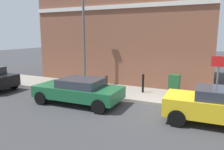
% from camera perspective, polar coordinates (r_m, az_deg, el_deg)
% --- Properties ---
extents(ground, '(80.00, 80.00, 0.00)m').
position_cam_1_polar(ground, '(10.16, 12.91, -8.82)').
color(ground, '#38383A').
extents(sidewalk, '(2.76, 30.00, 0.15)m').
position_cam_1_polar(sidewalk, '(14.12, -9.87, -2.94)').
color(sidewalk, gray).
rests_on(sidewalk, ground).
extents(corner_building, '(6.46, 11.79, 7.67)m').
position_cam_1_polar(corner_building, '(16.84, 4.96, 12.20)').
color(corner_building, brown).
rests_on(corner_building, ground).
extents(car_green, '(2.04, 4.25, 1.25)m').
position_cam_1_polar(car_green, '(10.70, -8.59, -3.90)').
color(car_green, '#195933').
rests_on(car_green, ground).
extents(utility_cabinet, '(0.46, 0.61, 1.15)m').
position_cam_1_polar(utility_cabinet, '(11.75, 15.85, -2.87)').
color(utility_cabinet, '#1E4C28').
rests_on(utility_cabinet, sidewalk).
extents(bollard_near_cabinet, '(0.14, 0.14, 1.04)m').
position_cam_1_polar(bollard_near_cabinet, '(12.21, 8.07, -1.97)').
color(bollard_near_cabinet, black).
rests_on(bollard_near_cabinet, sidewalk).
extents(bollard_far_kerb, '(0.14, 0.14, 1.04)m').
position_cam_1_polar(bollard_far_kerb, '(11.59, -1.45, -2.53)').
color(bollard_far_kerb, black).
rests_on(bollard_far_kerb, sidewalk).
extents(street_sign, '(0.08, 0.60, 2.30)m').
position_cam_1_polar(street_sign, '(10.31, 25.85, 0.21)').
color(street_sign, '#59595B').
rests_on(street_sign, sidewalk).
extents(lamppost, '(0.20, 0.44, 5.72)m').
position_cam_1_polar(lamppost, '(13.49, -7.32, 10.34)').
color(lamppost, '#59595B').
rests_on(lamppost, sidewalk).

